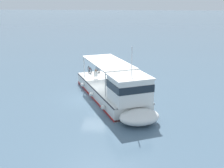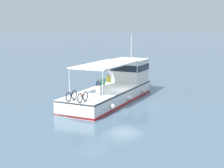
# 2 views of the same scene
# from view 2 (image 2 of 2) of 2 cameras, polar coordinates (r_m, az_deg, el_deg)

# --- Properties ---
(ground_plane) EXTENTS (400.00, 400.00, 0.00)m
(ground_plane) POSITION_cam_2_polar(r_m,az_deg,el_deg) (27.00, 2.20, -3.31)
(ground_plane) COLOR slate
(ferry_main) EXTENTS (12.79, 8.31, 5.32)m
(ferry_main) POSITION_cam_2_polar(r_m,az_deg,el_deg) (28.66, 0.89, -0.43)
(ferry_main) COLOR white
(ferry_main) RESTS_ON ground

